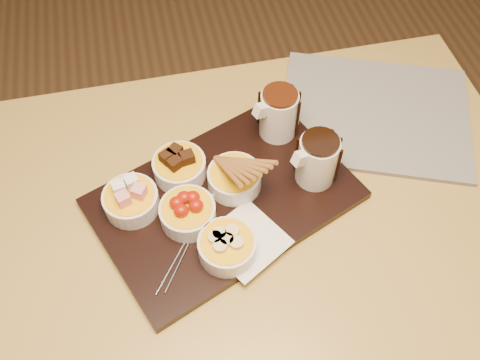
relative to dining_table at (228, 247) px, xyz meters
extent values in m
plane|color=brown|center=(0.00, 0.00, -0.65)|extent=(5.00, 5.00, 0.00)
cube|color=#B49543|center=(0.00, 0.00, 0.08)|extent=(1.20, 0.80, 0.04)
cylinder|color=#B49543|center=(-0.54, 0.34, -0.30)|extent=(0.06, 0.06, 0.71)
cylinder|color=#B49543|center=(0.54, 0.34, -0.30)|extent=(0.06, 0.06, 0.71)
cube|color=black|center=(0.00, 0.04, 0.11)|extent=(0.54, 0.45, 0.02)
cube|color=white|center=(0.02, -0.06, 0.12)|extent=(0.16, 0.16, 0.00)
cylinder|color=silver|center=(-0.16, 0.06, 0.14)|extent=(0.10, 0.10, 0.04)
cylinder|color=silver|center=(-0.07, 0.11, 0.14)|extent=(0.10, 0.10, 0.04)
cylinder|color=silver|center=(-0.07, 0.01, 0.14)|extent=(0.10, 0.10, 0.04)
cylinder|color=silver|center=(0.03, 0.07, 0.14)|extent=(0.10, 0.10, 0.04)
cylinder|color=silver|center=(-0.01, -0.07, 0.14)|extent=(0.10, 0.10, 0.04)
cylinder|color=silver|center=(0.18, 0.05, 0.17)|extent=(0.10, 0.10, 0.10)
cylinder|color=silver|center=(0.14, 0.18, 0.17)|extent=(0.10, 0.10, 0.10)
cube|color=beige|center=(0.36, 0.19, 0.10)|extent=(0.48, 0.43, 0.01)
camera|label=1|loc=(-0.09, -0.49, 0.94)|focal=40.00mm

